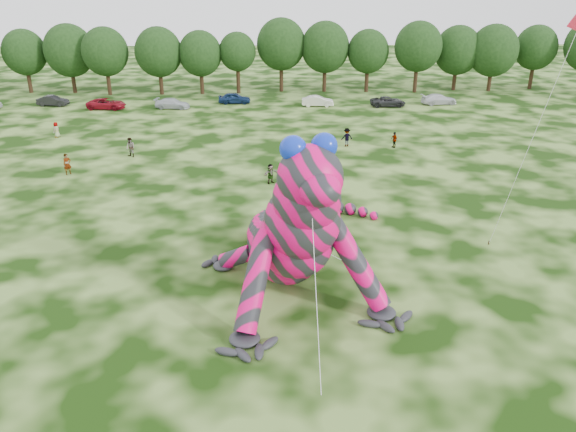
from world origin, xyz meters
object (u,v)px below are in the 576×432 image
at_px(tree_12, 368,61).
at_px(car_5, 318,101).
at_px(tree_9, 238,63).
at_px(flying_kite, 573,40).
at_px(car_1, 53,101).
at_px(car_2, 106,104).
at_px(tree_8, 201,62).
at_px(spectator_4, 56,130).
at_px(car_6, 388,102).
at_px(inflatable_gecko, 279,197).
at_px(spectator_1, 131,147).
at_px(tree_15, 493,58).
at_px(tree_10, 281,55).
at_px(tree_13, 417,57).
at_px(tree_6, 106,61).
at_px(tree_5, 70,59).
at_px(car_3, 172,103).
at_px(tree_14, 457,58).
at_px(spectator_2, 347,137).
at_px(tree_11, 325,57).
at_px(tree_4, 26,61).
at_px(spectator_5, 271,174).
at_px(spectator_3, 394,140).
at_px(tree_7, 159,61).
at_px(car_4, 234,98).
at_px(tree_16, 534,57).
at_px(car_7, 439,99).
at_px(spectator_0, 67,164).

xyz_separation_m(tree_12, car_5, (-8.07, -9.95, -3.80)).
bearing_deg(tree_9, flying_kite, -69.90).
height_order(car_1, car_2, car_2).
xyz_separation_m(tree_8, spectator_4, (-12.94, -23.75, -3.67)).
bearing_deg(tree_9, car_6, -26.38).
relative_size(inflatable_gecko, spectator_1, 10.11).
bearing_deg(tree_15, tree_10, 178.51).
xyz_separation_m(tree_13, car_6, (-5.93, -9.77, -4.42)).
bearing_deg(tree_6, tree_5, 162.54).
distance_m(inflatable_gecko, spectator_1, 27.18).
height_order(car_3, spectator_1, spectator_1).
bearing_deg(car_3, tree_14, -64.90).
xyz_separation_m(tree_15, spectator_2, (-25.19, -29.08, -3.89)).
xyz_separation_m(tree_11, car_3, (-20.81, -11.15, -4.38)).
height_order(flying_kite, tree_15, flying_kite).
distance_m(tree_4, tree_5, 6.53).
height_order(car_6, spectator_5, spectator_5).
height_order(tree_4, tree_15, tree_15).
xyz_separation_m(tree_13, spectator_3, (-9.16, -29.05, -4.28)).
xyz_separation_m(tree_7, car_6, (31.28, -9.44, -4.10)).
bearing_deg(tree_12, car_4, -157.84).
bearing_deg(spectator_3, spectator_1, -110.37).
relative_size(tree_9, spectator_1, 4.68).
xyz_separation_m(tree_9, car_4, (-0.20, -7.40, -3.61)).
xyz_separation_m(tree_7, tree_12, (30.09, 0.94, -0.25)).
bearing_deg(flying_kite, car_5, 101.37).
bearing_deg(car_1, inflatable_gecko, -141.13).
bearing_deg(inflatable_gecko, tree_13, 52.52).
relative_size(tree_15, tree_16, 1.03).
bearing_deg(car_5, flying_kite, -164.47).
bearing_deg(tree_14, car_1, -170.50).
distance_m(tree_6, car_7, 46.76).
bearing_deg(car_6, flying_kite, 177.19).
xyz_separation_m(tree_9, car_3, (-8.09, -10.30, -3.69)).
height_order(tree_12, car_4, tree_12).
bearing_deg(spectator_5, tree_4, 92.09).
height_order(tree_16, spectator_0, tree_16).
xyz_separation_m(tree_5, tree_12, (43.14, -0.70, -0.41)).
bearing_deg(spectator_1, tree_10, 97.47).
height_order(tree_5, tree_7, tree_5).
height_order(inflatable_gecko, tree_16, inflatable_gecko).
relative_size(flying_kite, tree_14, 1.54).
distance_m(spectator_1, spectator_5, 15.35).
bearing_deg(tree_10, spectator_0, -117.09).
distance_m(tree_10, car_2, 26.05).
bearing_deg(tree_11, car_1, -166.38).
bearing_deg(tree_14, tree_6, -177.71).
distance_m(tree_12, car_2, 37.29).
relative_size(car_6, spectator_1, 2.49).
xyz_separation_m(tree_11, tree_12, (6.23, -0.46, -0.55)).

